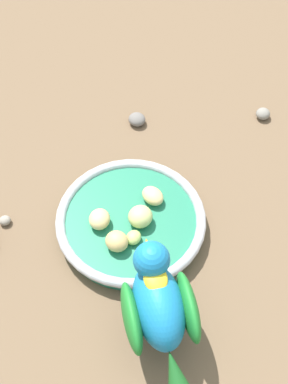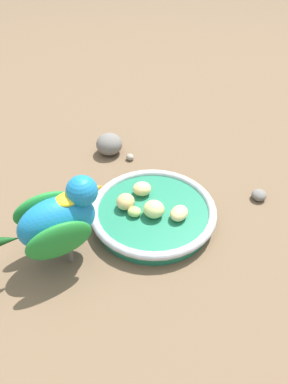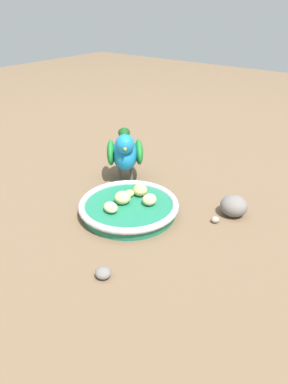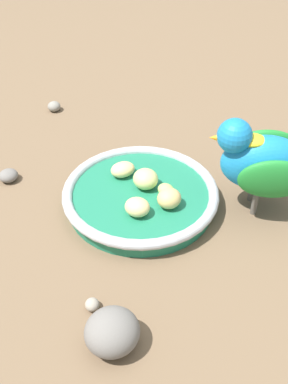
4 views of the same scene
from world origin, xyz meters
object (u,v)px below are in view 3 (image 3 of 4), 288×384
(feeding_bowl, at_px, (129,207))
(apple_piece_4, at_px, (123,198))
(apple_piece_3, at_px, (129,193))
(apple_piece_1, at_px, (149,199))
(apple_piece_0, at_px, (140,190))
(rock_large, at_px, (234,206))
(pebble_1, at_px, (215,220))
(apple_piece_2, at_px, (111,207))
(parrot, at_px, (125,151))
(pebble_2, at_px, (103,273))

(feeding_bowl, distance_m, apple_piece_4, 0.03)
(apple_piece_3, bearing_deg, apple_piece_1, 90.00)
(apple_piece_0, xyz_separation_m, rock_large, (-0.09, 0.20, -0.01))
(apple_piece_1, height_order, pebble_1, apple_piece_1)
(apple_piece_0, distance_m, apple_piece_3, 0.03)
(feeding_bowl, bearing_deg, pebble_1, 116.99)
(apple_piece_3, relative_size, rock_large, 0.40)
(pebble_1, bearing_deg, apple_piece_2, -53.60)
(feeding_bowl, height_order, apple_piece_3, apple_piece_3)
(apple_piece_2, height_order, apple_piece_4, apple_piece_4)
(apple_piece_1, xyz_separation_m, apple_piece_3, (-0.00, -0.06, -0.00))
(rock_large, height_order, pebble_1, rock_large)
(feeding_bowl, xyz_separation_m, parrot, (-0.13, -0.12, 0.07))
(apple_piece_0, bearing_deg, pebble_2, 23.84)
(apple_piece_4, distance_m, pebble_1, 0.21)
(apple_piece_2, bearing_deg, apple_piece_3, -171.82)
(apple_piece_4, height_order, rock_large, apple_piece_4)
(parrot, bearing_deg, pebble_2, -7.09)
(apple_piece_1, relative_size, parrot, 0.20)
(parrot, height_order, rock_large, parrot)
(apple_piece_0, height_order, rock_large, apple_piece_0)
(apple_piece_3, relative_size, pebble_1, 1.36)
(parrot, relative_size, rock_large, 2.84)
(feeding_bowl, relative_size, apple_piece_2, 6.10)
(parrot, bearing_deg, apple_piece_2, -10.11)
(parrot, bearing_deg, apple_piece_4, -3.25)
(apple_piece_3, xyz_separation_m, apple_piece_4, (0.03, 0.01, 0.01))
(apple_piece_0, distance_m, apple_piece_2, 0.10)
(pebble_1, bearing_deg, apple_piece_0, -77.76)
(parrot, xyz_separation_m, pebble_1, (0.04, 0.29, -0.08))
(apple_piece_3, height_order, pebble_1, apple_piece_3)
(apple_piece_3, distance_m, apple_piece_4, 0.03)
(apple_piece_0, height_order, apple_piece_2, apple_piece_0)
(apple_piece_0, relative_size, apple_piece_3, 1.40)
(parrot, height_order, pebble_2, parrot)
(apple_piece_1, height_order, apple_piece_4, apple_piece_4)
(feeding_bowl, xyz_separation_m, rock_large, (-0.14, 0.19, 0.01))
(apple_piece_2, relative_size, apple_piece_4, 1.00)
(apple_piece_1, relative_size, apple_piece_4, 0.94)
(apple_piece_3, bearing_deg, feeding_bowl, 37.15)
(apple_piece_2, bearing_deg, apple_piece_1, 148.28)
(rock_large, bearing_deg, apple_piece_3, -62.17)
(rock_large, bearing_deg, apple_piece_4, -54.69)
(parrot, distance_m, pebble_1, 0.31)
(feeding_bowl, distance_m, apple_piece_1, 0.05)
(apple_piece_2, xyz_separation_m, pebble_2, (0.14, 0.11, -0.03))
(pebble_2, bearing_deg, apple_piece_4, -148.49)
(apple_piece_2, xyz_separation_m, apple_piece_4, (-0.04, -0.00, 0.00))
(feeding_bowl, relative_size, parrot, 1.30)
(apple_piece_2, distance_m, rock_large, 0.28)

